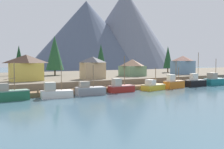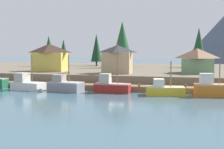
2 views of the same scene
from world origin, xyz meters
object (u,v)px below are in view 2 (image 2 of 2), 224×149
object	(u,v)px
conifer_near_right	(49,49)
fishing_boat_orange	(213,89)
fishing_boat_white	(27,84)
conifer_back_left	(96,48)
fishing_boat_yellow	(164,89)
house_tan	(117,59)
fishing_boat_red	(111,86)
fishing_boat_grey	(65,85)
house_yellow	(50,57)
house_green	(197,60)
conifer_mid_right	(122,41)
conifer_mid_left	(199,45)
conifer_near_left	(64,50)

from	to	relation	value
conifer_near_right	fishing_boat_orange	bearing A→B (deg)	-36.76
fishing_boat_white	conifer_back_left	bearing A→B (deg)	97.78
fishing_boat_yellow	house_tan	size ratio (longest dim) A/B	1.05
house_tan	fishing_boat_red	bearing A→B (deg)	-82.13
fishing_boat_grey	house_yellow	bearing A→B (deg)	133.64
house_green	conifer_back_left	distance (m)	38.62
conifer_mid_right	fishing_boat_orange	bearing A→B (deg)	-55.96
house_green	conifer_mid_right	world-z (taller)	conifer_mid_right
fishing_boat_white	conifer_back_left	world-z (taller)	conifer_back_left
fishing_boat_grey	conifer_near_right	distance (m)	41.19
house_tan	conifer_mid_left	bearing A→B (deg)	57.37
fishing_boat_yellow	fishing_boat_white	bearing A→B (deg)	169.78
fishing_boat_orange	house_yellow	bearing A→B (deg)	152.38
fishing_boat_red	house_tan	xyz separation A→B (m)	(-1.59, 11.47, 4.45)
fishing_boat_white	fishing_boat_orange	xyz separation A→B (m)	(33.51, 0.39, 0.19)
fishing_boat_white	house_green	size ratio (longest dim) A/B	0.95
fishing_boat_grey	house_yellow	size ratio (longest dim) A/B	0.82
conifer_back_left	house_green	bearing A→B (deg)	-37.93
fishing_boat_yellow	conifer_near_right	world-z (taller)	conifer_near_right
house_tan	house_yellow	bearing A→B (deg)	172.36
fishing_boat_red	conifer_near_left	xyz separation A→B (m)	(-26.34, 39.32, 6.51)
house_green	conifer_mid_right	xyz separation A→B (m)	(-20.27, 16.42, 4.77)
conifer_mid_left	house_tan	bearing A→B (deg)	-122.63
conifer_near_right	conifer_back_left	distance (m)	15.04
fishing_boat_white	fishing_boat_yellow	bearing A→B (deg)	9.09
house_green	conifer_near_right	distance (m)	47.93
house_yellow	conifer_back_left	xyz separation A→B (m)	(3.52, 26.19, 2.43)
fishing_boat_grey	house_yellow	world-z (taller)	house_yellow
fishing_boat_red	fishing_boat_yellow	size ratio (longest dim) A/B	1.30
house_green	conifer_near_left	bearing A→B (deg)	150.98
fishing_boat_orange	conifer_mid_right	bearing A→B (deg)	117.77
conifer_near_right	conifer_mid_left	world-z (taller)	conifer_mid_left
fishing_boat_grey	conifer_mid_right	size ratio (longest dim) A/B	0.50
house_yellow	house_green	bearing A→B (deg)	4.24
conifer_back_left	fishing_boat_grey	bearing A→B (deg)	-80.71
fishing_boat_grey	conifer_near_right	xyz separation A→B (m)	(-20.59, 35.02, 6.79)
fishing_boat_yellow	conifer_mid_left	distance (m)	41.81
conifer_near_left	fishing_boat_white	bearing A→B (deg)	-75.94
fishing_boat_orange	conifer_mid_left	bearing A→B (deg)	84.81
house_green	conifer_mid_left	xyz separation A→B (m)	(1.25, 23.33, 3.77)
fishing_boat_white	conifer_mid_right	world-z (taller)	conifer_mid_right
conifer_mid_right	house_yellow	bearing A→B (deg)	-125.73
conifer_near_right	conifer_back_left	world-z (taller)	conifer_back_left
fishing_boat_yellow	conifer_near_right	xyz separation A→B (m)	(-38.48, 35.13, 6.92)
fishing_boat_red	fishing_boat_orange	distance (m)	17.18
fishing_boat_red	conifer_mid_left	xyz separation A→B (m)	(16.43, 39.62, 7.90)
house_green	house_yellow	world-z (taller)	house_yellow
fishing_boat_white	house_yellow	distance (m)	15.36
fishing_boat_yellow	conifer_back_left	world-z (taller)	conifer_back_left
conifer_near_left	conifer_mid_right	size ratio (longest dim) A/B	0.65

